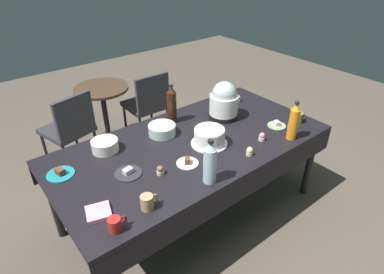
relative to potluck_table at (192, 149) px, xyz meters
The scene contains 24 objects.
ground 0.69m from the potluck_table, ahead, with size 9.00×9.00×0.00m, color brown.
potluck_table is the anchor object (origin of this frame).
frosted_layer_cake 0.19m from the potluck_table, 49.44° to the right, with size 0.29×0.29×0.14m.
slow_cooker 0.56m from the potluck_table, 18.04° to the left, with size 0.26×0.26×0.34m.
glass_salad_bowl 0.30m from the potluck_table, 113.91° to the left, with size 0.23×0.23×0.08m, color #B2C6BC.
ceramic_snack_bowl 0.68m from the potluck_table, 151.19° to the left, with size 0.20×0.20×0.09m, color silver.
dessert_plate_teal 0.99m from the potluck_table, 166.04° to the left, with size 0.19×0.19×0.05m.
dessert_plate_charcoal 0.60m from the potluck_table, behind, with size 0.19×0.19×0.04m.
dessert_plate_white 0.30m from the potluck_table, 135.06° to the right, with size 0.16×0.16×0.05m.
dessert_plate_sage 0.78m from the potluck_table, 18.76° to the right, with size 0.16×0.16×0.05m.
cupcake_berry 0.89m from the potluck_table, 20.40° to the left, with size 0.05×0.05×0.07m.
cupcake_cocoa 0.47m from the potluck_table, 60.65° to the right, with size 0.05×0.05×0.07m.
cupcake_vanilla 0.47m from the potluck_table, 156.73° to the right, with size 0.05×0.05×0.07m.
cupcake_rose 0.57m from the potluck_table, 35.24° to the right, with size 0.05×0.05×0.07m.
soda_bottle_water 0.54m from the potluck_table, 114.91° to the right, with size 0.09×0.09×0.32m.
soda_bottle_cola 0.45m from the potluck_table, 78.33° to the left, with size 0.08×0.08×0.35m.
soda_bottle_orange_juice 0.83m from the potluck_table, 33.93° to the right, with size 0.08×0.08×0.32m.
coffee_mug_tan 0.79m from the potluck_table, 148.32° to the right, with size 0.12×0.08×0.09m.
coffee_mug_red 1.00m from the potluck_table, 153.42° to the right, with size 0.11×0.07×0.09m.
coffee_mug_olive 1.00m from the potluck_table, 19.00° to the right, with size 0.11×0.07×0.09m.
paper_napkin_stack 0.96m from the potluck_table, 163.63° to the right, with size 0.14×0.14×0.02m, color pink.
maroon_chair_left 1.45m from the potluck_table, 111.65° to the left, with size 0.54×0.54×0.85m.
maroon_chair_right 1.41m from the potluck_table, 73.35° to the left, with size 0.44×0.44×0.85m.
round_cafe_table 1.57m from the potluck_table, 91.83° to the left, with size 0.60×0.60×0.72m.
Camera 1 is at (-1.34, -1.69, 2.12)m, focal length 30.24 mm.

